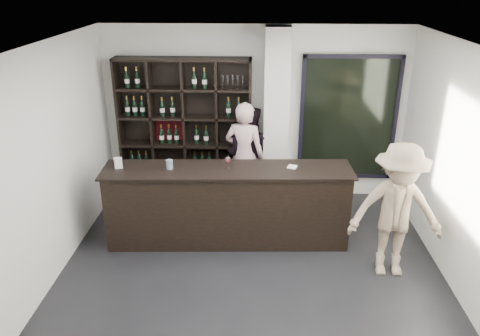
{
  "coord_description": "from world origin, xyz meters",
  "views": [
    {
      "loc": [
        0.06,
        -4.82,
        3.65
      ],
      "look_at": [
        -0.18,
        1.1,
        1.15
      ],
      "focal_mm": 35.0,
      "sensor_mm": 36.0,
      "label": 1
    }
  ],
  "objects_px": {
    "tasting_counter": "(228,205)",
    "taster_pink": "(244,156)",
    "customer": "(396,211)",
    "wine_shelf": "(185,131)",
    "taster_black": "(248,155)"
  },
  "relations": [
    {
      "from": "tasting_counter",
      "to": "customer",
      "type": "xyz_separation_m",
      "value": [
        2.15,
        -0.7,
        0.32
      ]
    },
    {
      "from": "taster_pink",
      "to": "taster_black",
      "type": "distance_m",
      "value": 0.19
    },
    {
      "from": "customer",
      "to": "tasting_counter",
      "type": "bearing_deg",
      "value": 164.74
    },
    {
      "from": "wine_shelf",
      "to": "tasting_counter",
      "type": "height_order",
      "value": "wine_shelf"
    },
    {
      "from": "customer",
      "to": "wine_shelf",
      "type": "bearing_deg",
      "value": 146.5
    },
    {
      "from": "taster_pink",
      "to": "taster_black",
      "type": "bearing_deg",
      "value": -89.69
    },
    {
      "from": "wine_shelf",
      "to": "customer",
      "type": "distance_m",
      "value": 3.67
    },
    {
      "from": "wine_shelf",
      "to": "taster_black",
      "type": "xyz_separation_m",
      "value": [
        1.05,
        -0.17,
        -0.36
      ]
    },
    {
      "from": "tasting_counter",
      "to": "taster_pink",
      "type": "height_order",
      "value": "taster_pink"
    },
    {
      "from": "customer",
      "to": "taster_black",
      "type": "bearing_deg",
      "value": 136.31
    },
    {
      "from": "wine_shelf",
      "to": "taster_black",
      "type": "relative_size",
      "value": 1.42
    },
    {
      "from": "wine_shelf",
      "to": "tasting_counter",
      "type": "relative_size",
      "value": 0.69
    },
    {
      "from": "wine_shelf",
      "to": "taster_pink",
      "type": "distance_m",
      "value": 1.1
    },
    {
      "from": "taster_pink",
      "to": "customer",
      "type": "bearing_deg",
      "value": 153.05
    },
    {
      "from": "wine_shelf",
      "to": "tasting_counter",
      "type": "distance_m",
      "value": 1.78
    }
  ]
}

